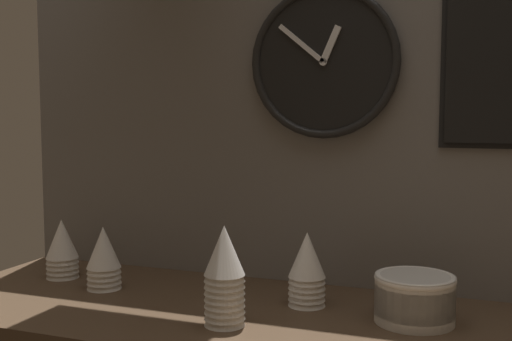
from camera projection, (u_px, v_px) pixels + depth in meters
The scene contains 8 objects.
ground_plane at pixel (278, 322), 1.35m from camera, with size 1.60×0.56×0.04m, color #4C3826.
wall_tiled_back at pixel (314, 69), 1.55m from camera, with size 1.60×0.03×1.05m.
cup_stack_far_left at pixel (62, 249), 1.63m from camera, with size 0.08×0.08×0.15m.
cup_stack_left at pixel (104, 258), 1.53m from camera, with size 0.08×0.08×0.15m.
cup_stack_center at pixel (224, 276), 1.26m from camera, with size 0.08×0.08×0.20m.
cup_stack_center_right at pixel (307, 269), 1.39m from camera, with size 0.08×0.08×0.16m.
bowl_stack_right at pixel (415, 297), 1.28m from camera, with size 0.16×0.16×0.10m.
wall_clock at pixel (324, 62), 1.50m from camera, with size 0.36×0.03×0.36m.
Camera 1 is at (0.42, -1.25, 0.43)m, focal length 45.00 mm.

